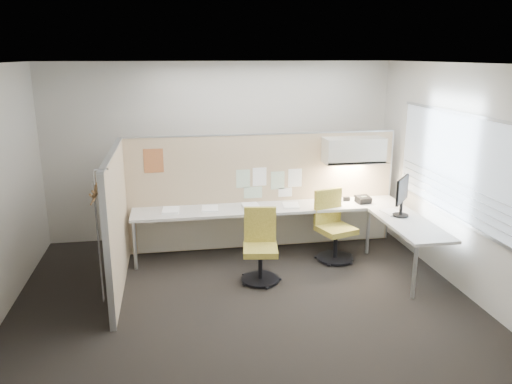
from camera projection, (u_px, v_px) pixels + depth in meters
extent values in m
cube|color=black|center=(242.00, 295.00, 6.23)|extent=(5.50, 4.50, 0.01)
cube|color=white|center=(240.00, 63.00, 5.48)|extent=(5.50, 4.50, 0.01)
cube|color=beige|center=(221.00, 151.00, 7.99)|extent=(5.50, 0.02, 2.80)
cube|color=beige|center=(284.00, 262.00, 3.72)|extent=(5.50, 0.02, 2.80)
cube|color=beige|center=(456.00, 177.00, 6.31)|extent=(0.02, 4.50, 2.80)
cube|color=#A9B8C5|center=(456.00, 165.00, 6.26)|extent=(0.01, 2.80, 1.30)
cube|color=tan|center=(262.00, 192.00, 7.60)|extent=(4.10, 0.06, 1.75)
cube|color=tan|center=(117.00, 222.00, 6.22)|extent=(0.06, 2.20, 1.75)
cube|color=beige|center=(270.00, 208.00, 7.34)|extent=(4.00, 0.60, 0.04)
cube|color=beige|center=(410.00, 224.00, 6.64)|extent=(0.60, 1.47, 0.04)
cube|color=beige|center=(266.00, 226.00, 7.70)|extent=(3.90, 0.02, 0.64)
cylinder|color=#A5A8AA|center=(135.00, 246.00, 6.88)|extent=(0.05, 0.05, 0.69)
cylinder|color=#A5A8AA|center=(414.00, 272.00, 6.04)|extent=(0.05, 0.05, 0.69)
cylinder|color=#A5A8AA|center=(368.00, 231.00, 7.44)|extent=(0.05, 0.05, 0.69)
cube|color=beige|center=(354.00, 150.00, 7.46)|extent=(0.90, 0.36, 0.38)
cube|color=#FFEABF|center=(353.00, 164.00, 7.51)|extent=(0.60, 0.06, 0.02)
cube|color=#8CBF8C|center=(243.00, 179.00, 7.46)|extent=(0.21, 0.00, 0.28)
cube|color=white|center=(260.00, 177.00, 7.50)|extent=(0.21, 0.00, 0.28)
cube|color=#8CBF8C|center=(278.00, 180.00, 7.56)|extent=(0.21, 0.00, 0.28)
cube|color=white|center=(295.00, 178.00, 7.60)|extent=(0.21, 0.00, 0.28)
cube|color=#8CBF8C|center=(253.00, 192.00, 7.55)|extent=(0.28, 0.00, 0.18)
cube|color=white|center=(285.00, 192.00, 7.63)|extent=(0.21, 0.00, 0.14)
cube|color=orange|center=(154.00, 161.00, 7.16)|extent=(0.28, 0.00, 0.35)
cylinder|color=black|center=(260.00, 279.00, 6.59)|extent=(0.50, 0.50, 0.03)
cylinder|color=black|center=(260.00, 266.00, 6.54)|extent=(0.06, 0.06, 0.38)
cube|color=#D9C950|center=(260.00, 250.00, 6.48)|extent=(0.51, 0.51, 0.08)
cube|color=#D9C950|center=(260.00, 224.00, 6.61)|extent=(0.43, 0.12, 0.48)
cylinder|color=black|center=(335.00, 258.00, 7.27)|extent=(0.53, 0.53, 0.03)
cylinder|color=black|center=(335.00, 245.00, 7.22)|extent=(0.06, 0.06, 0.41)
cube|color=#D9C950|center=(336.00, 230.00, 7.15)|extent=(0.59, 0.59, 0.08)
cube|color=#D9C950|center=(328.00, 206.00, 7.27)|extent=(0.45, 0.19, 0.51)
cylinder|color=black|center=(400.00, 215.00, 6.91)|extent=(0.22, 0.22, 0.02)
cylinder|color=black|center=(401.00, 209.00, 6.88)|extent=(0.04, 0.04, 0.20)
cube|color=black|center=(402.00, 190.00, 6.81)|extent=(0.36, 0.42, 0.35)
cube|color=black|center=(402.00, 190.00, 6.81)|extent=(0.31, 0.37, 0.31)
cube|color=black|center=(363.00, 200.00, 7.52)|extent=(0.22, 0.22, 0.12)
cylinder|color=black|center=(357.00, 197.00, 7.51)|extent=(0.06, 0.17, 0.04)
cube|color=black|center=(336.00, 199.00, 7.63)|extent=(0.14, 0.06, 0.05)
cube|color=black|center=(346.00, 199.00, 7.63)|extent=(0.10, 0.06, 0.06)
cube|color=silver|center=(101.00, 169.00, 5.03)|extent=(0.14, 0.02, 0.02)
cylinder|color=silver|center=(95.00, 178.00, 5.04)|extent=(0.02, 0.02, 0.14)
cube|color=#AD7F4C|center=(96.00, 190.00, 5.08)|extent=(0.02, 0.45, 0.12)
cube|color=#AD7F4C|center=(93.00, 193.00, 5.11)|extent=(0.02, 0.45, 0.12)
cube|color=gray|center=(99.00, 251.00, 5.20)|extent=(0.01, 0.07, 1.13)
cube|color=white|center=(171.00, 210.00, 7.12)|extent=(0.26, 0.32, 0.03)
cube|color=white|center=(210.00, 209.00, 7.22)|extent=(0.26, 0.32, 0.02)
cube|color=white|center=(251.00, 207.00, 7.28)|extent=(0.25, 0.32, 0.05)
cube|color=white|center=(291.00, 205.00, 7.40)|extent=(0.27, 0.33, 0.01)
cube|color=white|center=(330.00, 204.00, 7.45)|extent=(0.28, 0.33, 0.03)
cube|color=white|center=(392.00, 212.00, 7.05)|extent=(0.27, 0.33, 0.02)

